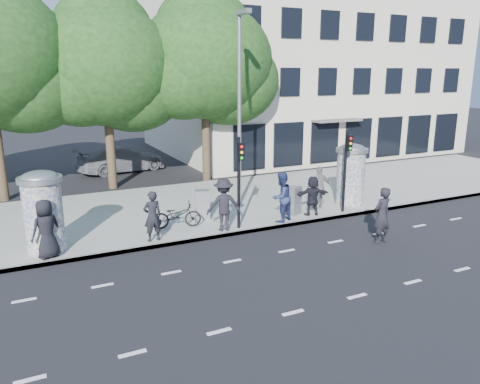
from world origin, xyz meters
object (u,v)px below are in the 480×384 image
ped_c (281,197)px  man_road (382,215)px  ped_d (224,205)px  ped_e (319,187)px  traffic_pole_near (239,174)px  ad_column_left (43,210)px  cabinet_left (203,205)px  cabinet_right (294,200)px  street_lamp (240,97)px  ped_a (46,229)px  ad_column_right (351,173)px  car_right (122,159)px  traffic_pole_far (346,163)px  ped_f (312,196)px  ped_b (152,216)px  bicycle (177,215)px

ped_c → man_road: bearing=102.5°
ped_d → ped_e: 4.86m
traffic_pole_near → ped_e: (4.18, 0.91, -1.18)m
ad_column_left → cabinet_left: 5.94m
ped_d → cabinet_left: bearing=-71.6°
traffic_pole_near → cabinet_right: 3.22m
ad_column_left → traffic_pole_near: size_ratio=0.78×
street_lamp → cabinet_right: size_ratio=6.91×
ped_a → cabinet_right: (9.37, 0.58, -0.36)m
ad_column_right → car_right: bearing=121.9°
cabinet_left → car_right: bearing=112.4°
traffic_pole_near → traffic_pole_far: size_ratio=1.00×
ad_column_left → ped_f: size_ratio=1.65×
car_right → ped_b: bearing=160.4°
ped_a → bicycle: 4.67m
ped_a → man_road: size_ratio=0.95×
ped_e → street_lamp: bearing=-16.6°
ped_b → bicycle: ped_b is taller
ped_b → cabinet_left: bearing=-152.5°
ad_column_left → cabinet_left: bearing=9.4°
ped_d → ped_e: ped_d is taller
traffic_pole_near → ped_f: 3.61m
ped_b → cabinet_left: size_ratio=1.52×
traffic_pole_near → man_road: 5.19m
ad_column_right → ped_e: bearing=179.8°
ped_f → ad_column_right: bearing=-152.6°
ped_e → traffic_pole_far: bearing=142.0°
traffic_pole_near → car_right: bearing=97.1°
traffic_pole_near → ped_e: size_ratio=1.88×
ped_d → bicycle: size_ratio=1.07×
ped_c → ped_e: bearing=178.7°
cabinet_left → bicycle: bearing=-136.5°
ped_e → car_right: bearing=-45.9°
street_lamp → ped_b: (-4.63, -2.75, -3.76)m
car_right → traffic_pole_far: bearing=-165.7°
traffic_pole_far → ped_f: traffic_pole_far is taller
street_lamp → ad_column_left: bearing=-165.1°
man_road → car_right: size_ratio=0.38×
man_road → bicycle: bearing=-43.0°
traffic_pole_far → cabinet_right: traffic_pole_far is taller
ad_column_left → ped_f: bearing=-2.8°
ad_column_right → traffic_pole_near: size_ratio=0.78×
ped_b → traffic_pole_near: bearing=172.9°
ped_d → car_right: ped_d is taller
cabinet_left → car_right: 11.15m
ad_column_left → ped_a: bearing=-89.3°
traffic_pole_near → ped_f: bearing=3.9°
bicycle → car_right: (0.46, 11.71, 0.13)m
ped_b → cabinet_left: (2.44, 1.58, -0.30)m
cabinet_right → traffic_pole_near: bearing=168.7°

